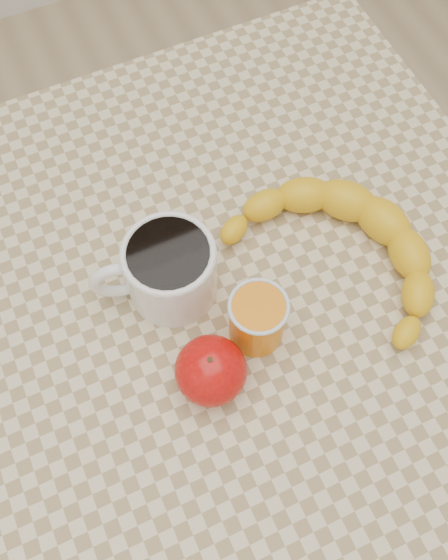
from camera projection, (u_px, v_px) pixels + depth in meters
name	position (u px, v px, depth m)	size (l,w,h in m)	color
ground	(224.00, 426.00, 1.44)	(3.00, 3.00, 0.00)	tan
table	(224.00, 314.00, 0.84)	(0.80, 0.80, 0.75)	beige
coffee_mug	(168.00, 269.00, 0.72)	(0.16, 0.13, 0.09)	white
orange_juice_glass	(257.00, 319.00, 0.70)	(0.07, 0.07, 0.08)	orange
apple	(211.00, 371.00, 0.68)	(0.10, 0.10, 0.07)	#9E0508
banana	(344.00, 251.00, 0.76)	(0.32, 0.38, 0.05)	yellow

